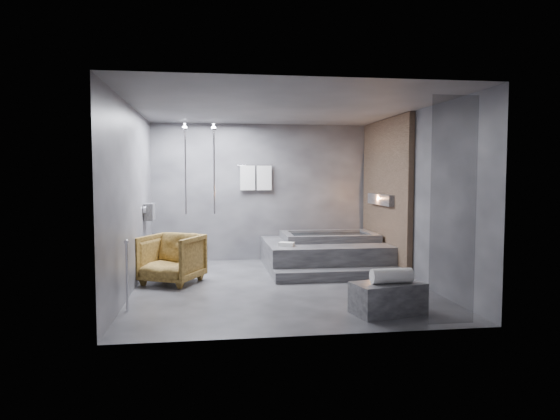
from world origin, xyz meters
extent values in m
plane|color=#2D2D30|center=(0.00, 0.00, 0.00)|extent=(5.00, 5.00, 0.00)
cube|color=#4B4B4E|center=(0.00, 0.00, 2.80)|extent=(4.50, 5.00, 0.04)
cube|color=#37373C|center=(0.00, 2.50, 1.40)|extent=(4.50, 0.04, 2.80)
cube|color=#37373C|center=(0.00, -2.50, 1.40)|extent=(4.50, 0.04, 2.80)
cube|color=#37373C|center=(-2.25, 0.00, 1.40)|extent=(0.04, 5.00, 2.80)
cube|color=#37373C|center=(2.25, 0.00, 1.40)|extent=(0.04, 5.00, 2.80)
cube|color=#A27E5F|center=(2.19, 1.25, 1.40)|extent=(0.10, 2.40, 2.78)
cube|color=#FF9938|center=(2.11, 1.25, 1.30)|extent=(0.14, 1.20, 0.20)
cube|color=gray|center=(-2.16, 1.40, 1.10)|extent=(0.16, 0.42, 0.30)
imported|color=beige|center=(-2.15, 1.30, 1.05)|extent=(0.08, 0.08, 0.21)
imported|color=beige|center=(-2.15, 1.50, 1.03)|extent=(0.07, 0.07, 0.15)
cylinder|color=silver|center=(-1.00, 2.05, 1.90)|extent=(0.04, 0.04, 1.80)
cylinder|color=silver|center=(-1.55, 2.05, 1.90)|extent=(0.04, 0.04, 1.80)
cylinder|color=silver|center=(-0.15, 2.44, 1.95)|extent=(0.75, 0.02, 0.02)
cube|color=white|center=(-0.32, 2.42, 1.70)|extent=(0.30, 0.06, 0.50)
cube|color=white|center=(0.02, 2.42, 1.70)|extent=(0.30, 0.06, 0.50)
cylinder|color=silver|center=(-2.15, -1.20, 0.45)|extent=(0.04, 0.04, 0.90)
cube|color=black|center=(1.65, -2.45, 1.35)|extent=(0.55, 0.01, 2.60)
cube|color=#323235|center=(1.05, 1.45, 0.25)|extent=(2.20, 2.00, 0.50)
cube|color=#323235|center=(1.05, 0.27, 0.09)|extent=(2.20, 0.36, 0.18)
cube|color=#343537|center=(1.14, -1.78, 0.20)|extent=(0.97, 0.68, 0.40)
imported|color=#4C3513|center=(-1.71, 0.43, 0.40)|extent=(1.16, 1.17, 0.80)
cylinder|color=white|center=(1.17, -1.82, 0.49)|extent=(0.53, 0.21, 0.19)
cube|color=silver|center=(0.25, 0.91, 0.53)|extent=(0.31, 0.27, 0.07)
camera|label=1|loc=(-1.08, -7.75, 1.76)|focal=32.00mm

